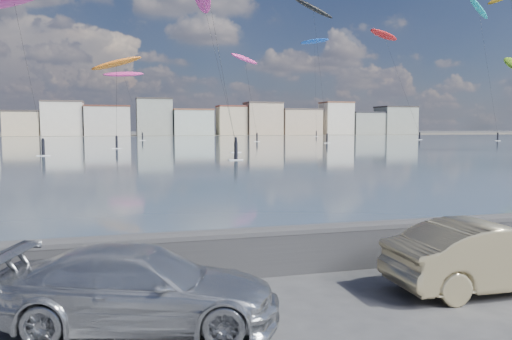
{
  "coord_description": "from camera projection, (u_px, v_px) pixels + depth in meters",
  "views": [
    {
      "loc": [
        -2.17,
        -7.52,
        3.24
      ],
      "look_at": [
        1.0,
        4.0,
        2.2
      ],
      "focal_mm": 35.0,
      "sensor_mm": 36.0,
      "label": 1
    }
  ],
  "objects": [
    {
      "name": "kitesurfer_16",
      "position": [
        123.0,
        75.0,
        129.41
      ],
      "size": [
        11.16,
        17.11,
        17.98
      ],
      "color": "#E5338C",
      "rests_on": "ground"
    },
    {
      "name": "kitesurfer_13",
      "position": [
        384.0,
        36.0,
        131.99
      ],
      "size": [
        10.29,
        14.75,
        29.24
      ],
      "color": "red",
      "rests_on": "ground"
    },
    {
      "name": "kitesurfer_14",
      "position": [
        14.0,
        2.0,
        60.41
      ],
      "size": [
        9.84,
        12.39,
        19.69
      ],
      "color": "#E5338C",
      "rests_on": "ground"
    },
    {
      "name": "kitesurfer_5",
      "position": [
        315.0,
        42.0,
        174.54
      ],
      "size": [
        10.16,
        13.85,
        34.47
      ],
      "color": "blue",
      "rests_on": "ground"
    },
    {
      "name": "car_champagne",
      "position": [
        491.0,
        256.0,
        9.87
      ],
      "size": [
        4.22,
        1.55,
        1.38
      ],
      "primitive_type": "imported",
      "rotation": [
        0.0,
        0.0,
        1.55
      ],
      "color": "tan",
      "rests_on": "ground"
    },
    {
      "name": "kitesurfer_19",
      "position": [
        313.0,
        9.0,
        111.12
      ],
      "size": [
        10.12,
        16.15,
        32.43
      ],
      "color": "black",
      "rests_on": "ground"
    },
    {
      "name": "ground",
      "position": [
        262.0,
        327.0,
        8.07
      ],
      "size": [
        700.0,
        700.0,
        0.0
      ],
      "primitive_type": "plane",
      "color": "#333335",
      "rests_on": "ground"
    },
    {
      "name": "car_silver",
      "position": [
        141.0,
        287.0,
        8.05
      ],
      "size": [
        4.81,
        3.0,
        1.3
      ],
      "primitive_type": "imported",
      "rotation": [
        0.0,
        0.0,
        1.29
      ],
      "color": "silver",
      "rests_on": "ground"
    },
    {
      "name": "seawall",
      "position": [
        227.0,
        252.0,
        10.62
      ],
      "size": [
        400.0,
        0.36,
        1.08
      ],
      "color": "#28282B",
      "rests_on": "ground"
    },
    {
      "name": "bay_water",
      "position": [
        131.0,
        144.0,
        95.96
      ],
      "size": [
        500.0,
        177.0,
        0.0
      ],
      "primitive_type": "cube",
      "color": "#354B57",
      "rests_on": "ground"
    },
    {
      "name": "kitesurfer_0",
      "position": [
        117.0,
        64.0,
        83.09
      ],
      "size": [
        8.48,
        12.45,
        15.61
      ],
      "color": "orange",
      "rests_on": "ground"
    },
    {
      "name": "far_shore_strip",
      "position": [
        124.0,
        135.0,
        200.18
      ],
      "size": [
        500.0,
        60.0,
        0.0
      ],
      "primitive_type": "cube",
      "color": "#4C473D",
      "rests_on": "ground"
    },
    {
      "name": "kitesurfer_7",
      "position": [
        245.0,
        59.0,
        122.14
      ],
      "size": [
        10.08,
        20.39,
        21.57
      ],
      "color": "#E5338C",
      "rests_on": "ground"
    },
    {
      "name": "far_buildings",
      "position": [
        128.0,
        119.0,
        186.56
      ],
      "size": [
        240.79,
        13.26,
        14.6
      ],
      "color": "beige",
      "rests_on": "ground"
    },
    {
      "name": "kitesurfer_8",
      "position": [
        479.0,
        10.0,
        121.42
      ],
      "size": [
        8.58,
        11.97,
        35.03
      ],
      "color": "#19BFBF",
      "rests_on": "ground"
    }
  ]
}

